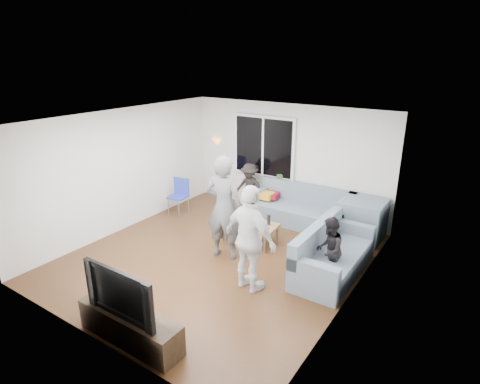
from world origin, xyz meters
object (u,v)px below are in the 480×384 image
Objects in this scene: spectator_right at (329,250)px; tv_console at (130,327)px; television at (126,290)px; floor_lamp at (219,167)px; sofa_back_section at (300,206)px; player_left at (224,208)px; coffee_table at (250,233)px; sofa_right_section at (334,251)px; side_chair at (178,197)px; player_right at (250,239)px; spectator_back at (249,188)px.

spectator_right is 0.71× the size of tv_console.
tv_console is 0.57m from television.
floor_lamp is 1.37× the size of spectator_right.
sofa_back_section is at bearing -156.66° from spectator_right.
player_left reaches higher than tv_console.
sofa_back_section reaches higher than coffee_table.
television is (0.25, -3.38, 0.59)m from coffee_table.
sofa_right_section is at bearing 62.88° from tv_console.
tv_console is at bearing -92.55° from sofa_back_section.
spectator_right reaches higher than sofa_back_section.
tv_console is at bearing -85.82° from coffee_table.
side_chair is 3.59m from player_right.
spectator_right is (4.07, -0.79, 0.14)m from side_chair.
sofa_right_section is 1.62m from player_right.
coffee_table is at bearing 94.18° from tv_console.
television is (-0.21, -4.77, 0.36)m from sofa_back_section.
player_right is at bearing 134.69° from player_left.
floor_lamp is (-2.66, 0.53, 0.36)m from sofa_back_section.
television is at bearing 180.00° from tv_console.
tv_console is (0.32, -2.61, -0.77)m from player_left.
spectator_back is (-2.78, 1.63, 0.17)m from sofa_right_section.
coffee_table is at bearing -41.18° from floor_lamp.
sofa_right_section is 1.66× the size of television.
spectator_right is at bearing -53.28° from sofa_back_section.
sofa_back_section is at bearing -68.22° from player_right.
player_left is 2.01m from spectator_right.
floor_lamp reaches higher than tv_console.
television is at bearing -66.30° from side_chair.
sofa_back_section is 2.30m from player_left.
sofa_back_section is 1.44× the size of tv_console.
television is at bearing -85.82° from coffee_table.
floor_lamp is 1.31× the size of spectator_back.
floor_lamp is 0.79× the size of player_left.
side_chair is at bearing -90.00° from floor_lamp.
sofa_right_section is at bearing -27.73° from floor_lamp.
player_left is at bearing -73.38° from spectator_back.
television is at bearing -42.73° from spectator_right.
side_chair is at bearing -157.67° from sofa_back_section.
spectator_back is 0.74× the size of tv_console.
player_left is at bearing -51.74° from floor_lamp.
sofa_right_section is at bearing -17.13° from side_chair.
player_left reaches higher than floor_lamp.
player_right is 1.38m from spectator_right.
floor_lamp is 1.40m from spectator_back.
sofa_right_section is 1.28× the size of floor_lamp.
side_chair is (-2.66, -1.09, 0.01)m from sofa_back_section.
sofa_right_section is 3.23m from spectator_back.
spectator_right is at bearing -21.01° from side_chair.
player_right is (0.99, -0.67, -0.10)m from player_left.
coffee_table is at bearing -17.68° from side_chair.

